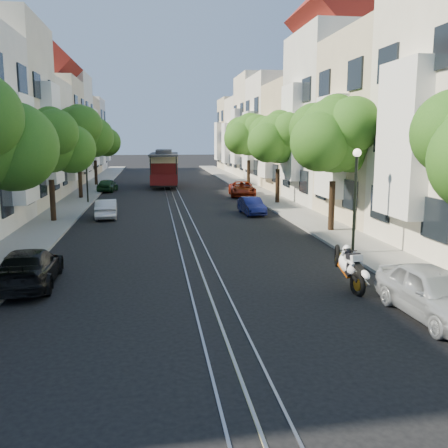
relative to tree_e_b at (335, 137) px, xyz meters
name	(u,v)px	position (x,y,z in m)	size (l,w,h in m)	color
ground	(172,193)	(-7.26, 19.02, -4.73)	(200.00, 200.00, 0.00)	black
sidewalk_east	(255,191)	(-0.01, 19.02, -4.67)	(2.50, 80.00, 0.12)	gray
sidewalk_west	(85,194)	(-14.51, 19.02, -4.67)	(2.50, 80.00, 0.12)	gray
rail_left	(166,193)	(-7.81, 19.02, -4.72)	(0.06, 80.00, 0.02)	gray
rail_slot	(172,193)	(-7.26, 19.02, -4.72)	(0.06, 80.00, 0.02)	gray
rail_right	(179,193)	(-6.71, 19.02, -4.72)	(0.06, 80.00, 0.02)	gray
lane_line	(172,193)	(-7.26, 19.02, -4.73)	(0.08, 80.00, 0.01)	tan
townhouses_east	(308,132)	(4.61, 18.94, 0.45)	(7.75, 72.00, 12.00)	beige
townhouses_west	(23,133)	(-19.13, 18.94, 0.35)	(7.75, 72.00, 11.76)	silver
tree_e_b	(335,137)	(0.00, 0.00, 0.00)	(4.93, 4.08, 6.68)	black
tree_e_c	(279,139)	(0.00, 11.00, -0.13)	(4.84, 3.99, 6.52)	black
tree_e_d	(250,136)	(0.00, 22.00, 0.13)	(5.01, 4.16, 6.85)	black
tree_w_b	(50,143)	(-14.40, 5.00, -0.34)	(4.72, 3.87, 6.27)	black
tree_w_c	(79,133)	(-14.40, 16.00, 0.34)	(5.13, 4.28, 7.09)	black
tree_w_d	(95,139)	(-14.40, 27.00, -0.13)	(4.84, 3.99, 6.52)	black
lamp_east	(356,185)	(-0.96, -4.98, -1.89)	(0.32, 0.32, 4.16)	black
lamp_west	(86,164)	(-13.56, 13.02, -1.89)	(0.32, 0.32, 4.16)	black
sportbike_rider	(349,265)	(-2.90, -9.34, -3.95)	(0.60, 2.05, 1.41)	black
cable_car	(164,167)	(-7.76, 25.41, -2.81)	(3.00, 8.56, 3.25)	black
parked_car_e_near	(434,293)	(-1.66, -12.01, -4.05)	(1.62, 4.02, 1.37)	#A9AFB5
parked_car_e_mid	(252,206)	(-2.86, 6.40, -4.20)	(1.12, 3.22, 1.06)	#0D1345
parked_car_e_far	(242,189)	(-1.72, 16.13, -4.13)	(1.99, 4.31, 1.20)	maroon
parked_car_w_near	(29,267)	(-12.86, -7.52, -4.12)	(1.71, 4.20, 1.22)	black
parked_car_w_mid	(106,208)	(-11.66, 6.26, -4.17)	(1.19, 3.42, 1.13)	silver
parked_car_w_far	(108,185)	(-12.86, 21.14, -4.16)	(1.36, 3.38, 1.15)	#16371A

